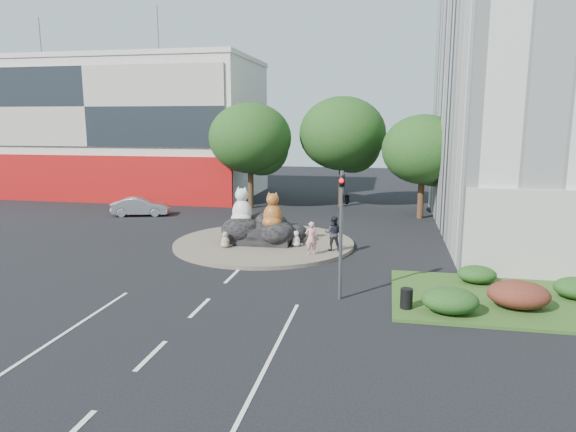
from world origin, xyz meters
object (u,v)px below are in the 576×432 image
pedestrian_dark (333,233)px  parked_car (141,207)px  kitten_calico (225,239)px  kitten_white (296,238)px  cat_white (242,206)px  litter_bin (406,298)px  cat_tabby (273,210)px  pedestrian_pink (311,238)px

pedestrian_dark → parked_car: pedestrian_dark is taller
kitten_calico → parked_car: bearing=164.4°
kitten_calico → kitten_white: 3.78m
kitten_white → cat_white: bearing=118.3°
kitten_calico → pedestrian_dark: 5.74m
kitten_white → litter_bin: (5.55, -8.13, -0.15)m
cat_white → cat_tabby: bearing=0.9°
kitten_calico → kitten_white: kitten_calico is taller
kitten_white → pedestrian_pink: 1.91m
pedestrian_dark → litter_bin: bearing=114.4°
cat_white → pedestrian_pink: 4.93m
cat_white → kitten_calico: size_ratio=2.44×
cat_tabby → pedestrian_dark: bearing=-9.7°
cat_tabby → litter_bin: 10.95m
kitten_calico → pedestrian_pink: size_ratio=0.53×
pedestrian_pink → parked_car: (-14.03, 9.35, -0.37)m
pedestrian_dark → litter_bin: pedestrian_dark is taller
cat_tabby → litter_bin: (6.88, -8.36, -1.61)m
parked_car → pedestrian_dark: bearing=-133.3°
kitten_white → pedestrian_dark: size_ratio=0.48×
cat_white → pedestrian_dark: cat_white is taller
cat_white → cat_tabby: 1.92m
cat_tabby → kitten_calico: cat_tabby is taller
cat_tabby → pedestrian_dark: size_ratio=1.10×
cat_white → cat_tabby: size_ratio=1.09×
parked_car → cat_white: bearing=-140.3°
pedestrian_pink → cat_white: bearing=-47.4°
litter_bin → parked_car: bearing=139.3°
kitten_calico → litter_bin: size_ratio=1.21×
cat_tabby → kitten_calico: (-2.32, -1.19, -1.46)m
kitten_white → pedestrian_pink: (1.05, -1.54, 0.40)m
kitten_white → litter_bin: kitten_white is taller
litter_bin → kitten_white: bearing=124.3°
kitten_white → pedestrian_dark: (2.05, -0.51, 0.47)m
cat_tabby → kitten_calico: 2.99m
litter_bin → pedestrian_pink: bearing=124.3°
kitten_white → pedestrian_pink: bearing=-105.1°
kitten_calico → pedestrian_pink: pedestrian_pink is taller
kitten_white → pedestrian_dark: 2.16m
kitten_calico → cat_white: bearing=101.9°
pedestrian_dark → pedestrian_pink: bearing=45.5°
cat_white → kitten_white: bearing=2.6°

